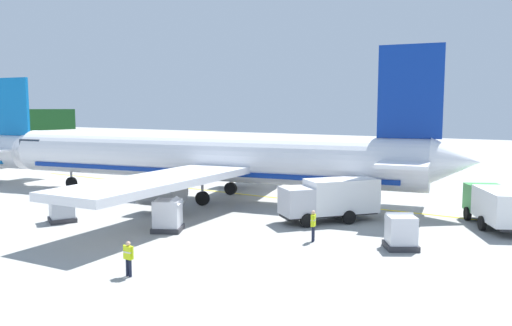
% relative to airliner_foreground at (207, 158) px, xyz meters
% --- Properties ---
extents(airliner_foreground, '(34.49, 41.54, 11.90)m').
position_rel_airliner_foreground_xyz_m(airliner_foreground, '(0.00, 0.00, 0.00)').
color(airliner_foreground, white).
rests_on(airliner_foreground, ground).
extents(service_truck_fuel, '(6.42, 5.82, 2.82)m').
position_rel_airliner_foreground_xyz_m(service_truck_fuel, '(-2.24, -12.03, -1.82)').
color(service_truck_fuel, silver).
rests_on(service_truck_fuel, ground).
extents(service_truck_baggage, '(6.57, 4.78, 2.53)m').
position_rel_airliner_foreground_xyz_m(service_truck_baggage, '(1.79, -21.56, -1.93)').
color(service_truck_baggage, '#338C3F').
rests_on(service_truck_baggage, ground).
extents(cargo_container_near, '(2.37, 2.37, 2.06)m').
position_rel_airliner_foreground_xyz_m(cargo_container_near, '(-9.97, -4.70, -2.42)').
color(cargo_container_near, '#333338').
rests_on(cargo_container_near, ground).
extents(cargo_container_mid, '(2.22, 2.22, 1.96)m').
position_rel_airliner_foreground_xyz_m(cargo_container_mid, '(-11.81, 3.00, -2.46)').
color(cargo_container_mid, '#333338').
rests_on(cargo_container_mid, ground).
extents(cargo_container_far, '(2.26, 2.26, 1.91)m').
position_rel_airliner_foreground_xyz_m(cargo_container_far, '(-6.22, -17.90, -2.49)').
color(cargo_container_far, '#333338').
rests_on(cargo_container_far, ground).
extents(crew_marshaller, '(0.61, 0.33, 1.79)m').
position_rel_airliner_foreground_xyz_m(crew_marshaller, '(-7.44, -13.30, -2.33)').
color(crew_marshaller, '#191E33').
rests_on(crew_marshaller, ground).
extents(crew_loader_left, '(0.24, 0.63, 1.62)m').
position_rel_airliner_foreground_xyz_m(crew_loader_left, '(-17.24, -8.92, -2.44)').
color(crew_loader_left, '#191E33').
rests_on(crew_loader_left, ground).
extents(apron_guide_line, '(0.30, 60.00, 0.01)m').
position_rel_airliner_foreground_xyz_m(apron_guide_line, '(3.50, -4.44, -3.39)').
color(apron_guide_line, yellow).
rests_on(apron_guide_line, ground).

